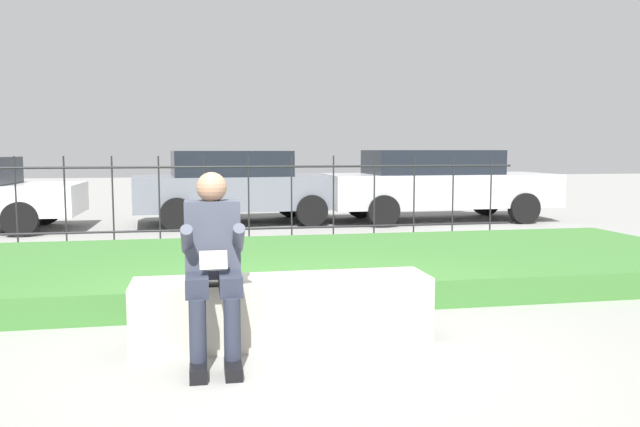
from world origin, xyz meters
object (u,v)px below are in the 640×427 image
object	(u,v)px
car_parked_right	(437,184)
stone_bench	(283,313)
car_parked_center	(237,185)
person_seated_reader	(213,257)

from	to	relation	value
car_parked_right	stone_bench	bearing A→B (deg)	-119.31
stone_bench	car_parked_center	size ratio (longest dim) A/B	0.53
car_parked_center	car_parked_right	bearing A→B (deg)	-8.61
stone_bench	person_seated_reader	size ratio (longest dim) A/B	1.71
stone_bench	car_parked_right	distance (m)	8.66
person_seated_reader	car_parked_right	world-z (taller)	car_parked_right
stone_bench	car_parked_center	xyz separation A→B (m)	(0.10, 7.82, 0.53)
stone_bench	person_seated_reader	xyz separation A→B (m)	(-0.52, -0.28, 0.50)
stone_bench	person_seated_reader	world-z (taller)	person_seated_reader
person_seated_reader	stone_bench	bearing A→B (deg)	28.25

